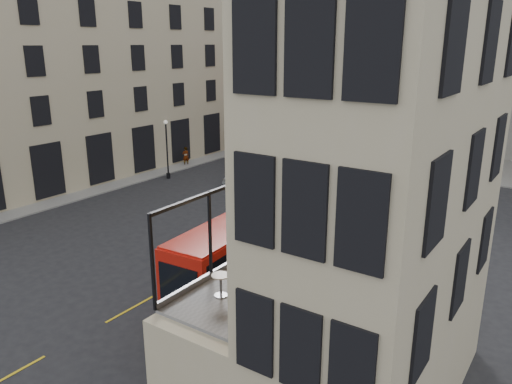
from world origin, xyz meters
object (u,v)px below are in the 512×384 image
Objects in this scene: cafe_chair_b at (311,254)px; traffic_light_near at (284,199)px; street_lamp_b at (354,138)px; pedestrian_c at (440,153)px; street_lamp_a at (167,153)px; bicycle at (268,188)px; cafe_chair_c at (309,265)px; pedestrian_d at (429,162)px; cafe_table_near at (221,282)px; cafe_table_far at (317,219)px; cafe_chair_d at (339,235)px; car_a at (241,174)px; cyclist at (280,198)px; bus_far at (290,127)px; pedestrian_e at (186,156)px; bus_near at (247,251)px; traffic_light_far at (249,138)px; car_b at (315,182)px; car_c at (253,162)px; cafe_table_mid at (258,252)px; pedestrian_b at (332,159)px; cafe_chair_a at (265,294)px; pedestrian_a at (240,158)px.

traffic_light_near is at bearing 124.94° from cafe_chair_b.
street_lamp_b is 9.11m from pedestrian_c.
street_lamp_a is 2.73× the size of bicycle.
pedestrian_d is at bearing 99.20° from cafe_chair_c.
cafe_table_far reaches higher than cafe_table_near.
street_lamp_b reaches higher than pedestrian_d.
cafe_table_far is 0.97× the size of cafe_chair_d.
pedestrian_c is at bearing -39.92° from bicycle.
cyclist reaches higher than car_a.
traffic_light_near is 0.71× the size of street_lamp_a.
bus_far reaches higher than pedestrian_e.
street_lamp_a is at bearing 78.68° from bicycle.
bus_far is (-8.36, 1.10, 0.26)m from street_lamp_b.
street_lamp_b is at bearing -20.09° from bicycle.
pedestrian_d is (0.23, 29.82, -1.35)m from bus_near.
traffic_light_far is at bearing 47.06° from cyclist.
bus_near is at bearing -151.26° from cyclist.
cafe_chair_b is at bearing -62.74° from car_b.
cafe_table_far is at bearing -15.58° from bus_near.
street_lamp_b is at bearing 102.80° from traffic_light_near.
bus_near is at bearing -36.43° from street_lamp_a.
car_c is at bearing 60.29° from street_lamp_a.
cafe_chair_c is at bearing -68.66° from street_lamp_b.
cafe_chair_c is (18.07, -21.00, 4.10)m from car_a.
cafe_chair_c reaches higher than street_lamp_a.
cafe_chair_c is (26.45, -23.01, 3.92)m from pedestrian_e.
pedestrian_d is at bearing 96.24° from cafe_table_mid.
traffic_light_far is 0.32× the size of bus_far.
pedestrian_b is 31.40m from cafe_chair_d.
traffic_light_far is at bearing 25.37° from bicycle.
car_c is 6.50× the size of cafe_table_mid.
pedestrian_c is at bearing 152.93° from pedestrian_e.
cafe_chair_d is at bearing 92.60° from cafe_chair_a.
pedestrian_c is 42.25m from cafe_chair_a.
street_lamp_b is 7.83× the size of cafe_table_mid.
pedestrian_b is 2.26× the size of cafe_table_near.
traffic_light_far is 12.31m from bicycle.
traffic_light_near is 1.98× the size of pedestrian_e.
pedestrian_a is 1.06× the size of pedestrian_c.
cafe_table_near is at bearing -116.32° from cafe_chair_c.
pedestrian_a is at bearing 162.62° from car_b.
street_lamp_b is 39.27m from cafe_table_near.
car_c is 32.37m from cafe_table_mid.
cafe_table_mid is at bearing -93.28° from cafe_table_far.
cafe_chair_c is (5.82, -4.67, 2.58)m from bus_near.
car_a is 8.61m from pedestrian_e.
cafe_table_mid is at bearing -51.39° from bus_near.
street_lamp_b is 39.24m from cafe_chair_a.
street_lamp_a is 29.90m from cafe_chair_b.
cafe_chair_d is at bearing -49.19° from traffic_light_near.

